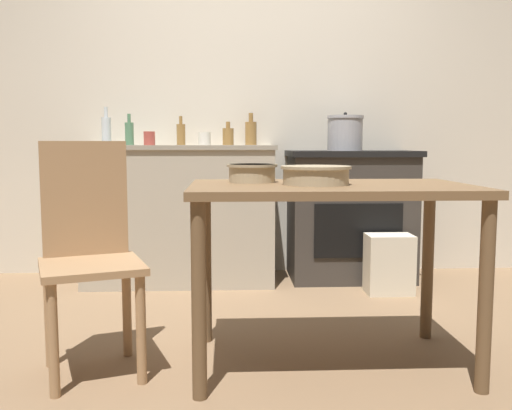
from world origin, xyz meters
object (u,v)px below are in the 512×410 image
object	(u,v)px
flour_sack	(389,264)
stock_pot	(345,133)
mixing_bowl_small	(252,172)
cup_mid_right	(149,138)
stove	(350,215)
bottle_left	(129,133)
mixing_bowl_large	(316,174)
cup_center_right	(204,139)
work_table	(330,210)
bottle_far_left	(228,136)
chair	(89,250)
bottle_center	(251,133)
bottle_mid_left	(181,134)
bottle_center_left	(106,130)

from	to	relation	value
flour_sack	stock_pot	xyz separation A→B (m)	(-0.21, 0.41, 0.84)
mixing_bowl_small	cup_mid_right	size ratio (longest dim) A/B	2.55
stove	cup_mid_right	distance (m)	1.49
mixing_bowl_small	bottle_left	bearing A→B (deg)	118.23
stove	flour_sack	xyz separation A→B (m)	(0.17, -0.43, -0.27)
mixing_bowl_large	cup_center_right	size ratio (longest dim) A/B	3.41
work_table	bottle_far_left	xyz separation A→B (m)	(-0.43, 1.68, 0.34)
stock_pot	flour_sack	bearing A→B (deg)	-62.39
stove	chair	world-z (taller)	chair
stove	bottle_far_left	size ratio (longest dim) A/B	5.53
stock_pot	bottle_left	xyz separation A→B (m)	(-1.49, 0.04, -0.00)
mixing_bowl_large	bottle_far_left	size ratio (longest dim) A/B	1.80
bottle_left	cup_center_right	xyz separation A→B (m)	(0.52, -0.08, -0.04)
bottle_far_left	bottle_center	bearing A→B (deg)	23.66
flour_sack	bottle_far_left	bearing A→B (deg)	152.79
mixing_bowl_small	bottle_left	world-z (taller)	bottle_left
mixing_bowl_large	bottle_mid_left	bearing A→B (deg)	112.14
flour_sack	mixing_bowl_small	world-z (taller)	mixing_bowl_small
stock_pot	bottle_mid_left	world-z (taller)	stock_pot
cup_center_right	work_table	bearing A→B (deg)	-68.76
bottle_left	cup_mid_right	bearing A→B (deg)	-56.75
mixing_bowl_large	bottle_center	bearing A→B (deg)	96.54
bottle_left	cup_center_right	distance (m)	0.53
bottle_center	mixing_bowl_large	bearing A→B (deg)	-83.46
mixing_bowl_large	bottle_left	bearing A→B (deg)	122.94
work_table	cup_center_right	size ratio (longest dim) A/B	13.66
work_table	mixing_bowl_small	distance (m)	0.39
stove	mixing_bowl_large	size ratio (longest dim) A/B	3.07
bottle_center	stove	bearing A→B (deg)	-13.81
stove	cup_mid_right	world-z (taller)	cup_mid_right
work_table	bottle_center_left	world-z (taller)	bottle_center_left
mixing_bowl_small	bottle_center_left	xyz separation A→B (m)	(-0.95, 1.49, 0.22)
bottle_far_left	bottle_center	distance (m)	0.18
bottle_far_left	bottle_center_left	distance (m)	0.84
mixing_bowl_large	bottle_far_left	bearing A→B (deg)	102.23
flour_sack	cup_mid_right	xyz separation A→B (m)	(-1.53, 0.19, 0.80)
bottle_center_left	mixing_bowl_large	bearing A→B (deg)	-53.70
work_table	cup_center_right	bearing A→B (deg)	111.24
mixing_bowl_large	bottle_left	world-z (taller)	bottle_left
mixing_bowl_small	bottle_center	bearing A→B (deg)	87.91
stove	bottle_far_left	world-z (taller)	bottle_far_left
bottle_left	cup_mid_right	world-z (taller)	bottle_left
flour_sack	bottle_center	distance (m)	1.35
bottle_left	bottle_center_left	xyz separation A→B (m)	(-0.16, 0.03, 0.02)
cup_mid_right	stove	bearing A→B (deg)	10.01
bottle_mid_left	bottle_center_left	size ratio (longest dim) A/B	0.78
work_table	bottle_mid_left	xyz separation A→B (m)	(-0.77, 1.71, 0.35)
bottle_center_left	bottle_center	distance (m)	1.01
flour_sack	bottle_far_left	xyz separation A→B (m)	(-1.03, 0.53, 0.82)
bottle_far_left	cup_mid_right	distance (m)	0.61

